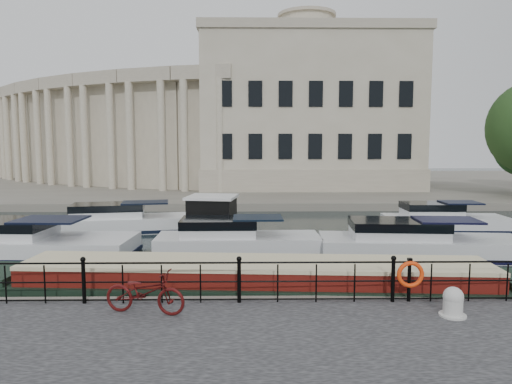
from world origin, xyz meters
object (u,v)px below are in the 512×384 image
(narrowboat, at_px, (255,289))
(harbour_hut, at_px, (212,219))
(mooring_bollard, at_px, (453,302))
(bicycle, at_px, (145,292))
(life_ring_post, at_px, (410,275))

(narrowboat, xyz_separation_m, harbour_hut, (-2.04, 9.50, 0.59))
(mooring_bollard, distance_m, harbour_hut, 13.96)
(harbour_hut, bearing_deg, narrowboat, -69.81)
(bicycle, xyz_separation_m, life_ring_post, (6.68, 0.70, 0.19))
(narrowboat, bearing_deg, mooring_bollard, -26.78)
(bicycle, height_order, life_ring_post, life_ring_post)
(narrowboat, bearing_deg, harbour_hut, 105.70)
(life_ring_post, height_order, narrowboat, life_ring_post)
(narrowboat, height_order, harbour_hut, harbour_hut)
(narrowboat, distance_m, harbour_hut, 9.74)
(bicycle, xyz_separation_m, narrowboat, (2.71, 2.44, -0.71))
(life_ring_post, bearing_deg, bicycle, -174.06)
(bicycle, relative_size, narrowboat, 0.12)
(bicycle, height_order, mooring_bollard, bicycle)
(bicycle, distance_m, life_ring_post, 6.72)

